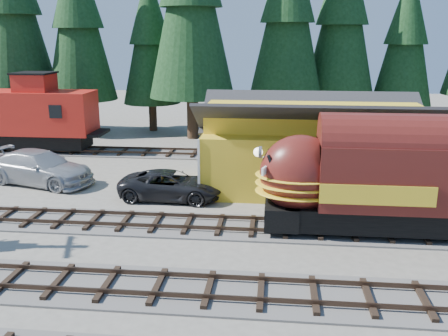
# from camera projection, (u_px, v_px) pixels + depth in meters

# --- Properties ---
(ground) EXTENTS (120.00, 120.00, 0.00)m
(ground) POSITION_uv_depth(u_px,v_px,m) (326.00, 272.00, 18.72)
(ground) COLOR #6B665B
(ground) RESTS_ON ground
(track_spur) EXTENTS (32.00, 3.20, 0.33)m
(track_spur) POSITION_uv_depth(u_px,v_px,m) (168.00, 153.00, 37.01)
(track_spur) COLOR #4C4947
(track_spur) RESTS_ON ground
(depot) EXTENTS (12.80, 7.00, 5.30)m
(depot) POSITION_uv_depth(u_px,v_px,m) (312.00, 138.00, 28.03)
(depot) COLOR yellow
(depot) RESTS_ON ground
(conifer_backdrop) EXTENTS (80.79, 23.48, 17.30)m
(conifer_backdrop) POSITION_uv_depth(u_px,v_px,m) (392.00, 9.00, 39.35)
(conifer_backdrop) COLOR black
(conifer_backdrop) RESTS_ON ground
(locomotive) EXTENTS (15.03, 2.99, 4.09)m
(locomotive) POSITION_uv_depth(u_px,v_px,m) (424.00, 183.00, 21.49)
(locomotive) COLOR black
(locomotive) RESTS_ON ground
(caboose) EXTENTS (10.54, 3.06, 5.48)m
(caboose) POSITION_uv_depth(u_px,v_px,m) (25.00, 116.00, 37.43)
(caboose) COLOR black
(caboose) RESTS_ON ground
(pickup_truck_a) EXTENTS (5.60, 2.70, 1.54)m
(pickup_truck_a) POSITION_uv_depth(u_px,v_px,m) (171.00, 185.00, 26.83)
(pickup_truck_a) COLOR black
(pickup_truck_a) RESTS_ON ground
(pickup_truck_b) EXTENTS (7.23, 4.44, 1.96)m
(pickup_truck_b) POSITION_uv_depth(u_px,v_px,m) (40.00, 168.00, 29.54)
(pickup_truck_b) COLOR #A1A4A8
(pickup_truck_b) RESTS_ON ground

